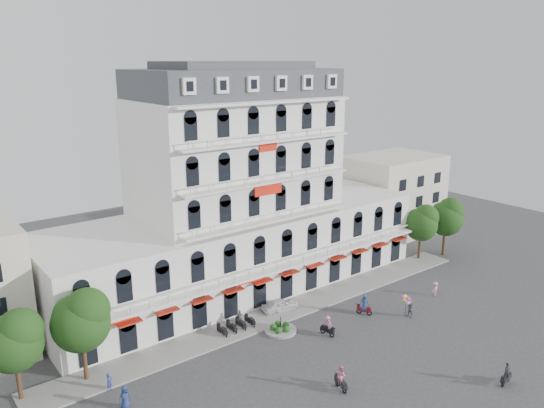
{
  "coord_description": "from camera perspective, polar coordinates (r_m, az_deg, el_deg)",
  "views": [
    {
      "loc": [
        -32.52,
        -30.81,
        25.98
      ],
      "look_at": [
        -0.96,
        10.0,
        11.86
      ],
      "focal_mm": 35.0,
      "sensor_mm": 36.0,
      "label": 1
    }
  ],
  "objects": [
    {
      "name": "tree_west_outer",
      "position": [
        46.18,
        -26.03,
        -12.91
      ],
      "size": [
        4.5,
        4.48,
        7.76
      ],
      "color": "#382314",
      "rests_on": "ground"
    },
    {
      "name": "sidewalk",
      "position": [
        57.56,
        1.39,
        -11.44
      ],
      "size": [
        53.0,
        4.0,
        0.16
      ],
      "primitive_type": "cube",
      "color": "gray",
      "rests_on": "ground"
    },
    {
      "name": "ground",
      "position": [
        51.78,
        7.9,
        -14.97
      ],
      "size": [
        120.0,
        120.0,
        0.0
      ],
      "primitive_type": "plane",
      "color": "#38383A",
      "rests_on": "ground"
    },
    {
      "name": "parked_car",
      "position": [
        57.5,
        0.88,
        -10.8
      ],
      "size": [
        4.22,
        2.21,
        1.37
      ],
      "primitive_type": "imported",
      "rotation": [
        0.0,
        0.0,
        1.42
      ],
      "color": "silver",
      "rests_on": "ground"
    },
    {
      "name": "balloon_vendor",
      "position": [
        57.69,
        14.53,
        -10.6
      ],
      "size": [
        1.34,
        1.29,
        2.45
      ],
      "color": "slate",
      "rests_on": "ground"
    },
    {
      "name": "pedestrian_mid",
      "position": [
        54.68,
        -3.49,
        -12.11
      ],
      "size": [
        1.02,
        0.53,
        1.66
      ],
      "primitive_type": "imported",
      "rotation": [
        0.0,
        0.0,
        3.01
      ],
      "color": "slate",
      "rests_on": "ground"
    },
    {
      "name": "traffic_island",
      "position": [
        53.74,
        0.91,
        -13.3
      ],
      "size": [
        3.2,
        3.2,
        1.6
      ],
      "color": "gray",
      "rests_on": "ground"
    },
    {
      "name": "tree_east_inner",
      "position": [
        72.77,
        15.8,
        -1.87
      ],
      "size": [
        4.4,
        4.37,
        7.57
      ],
      "color": "#382314",
      "rests_on": "ground"
    },
    {
      "name": "parked_scooter_row",
      "position": [
        54.12,
        -3.85,
        -13.42
      ],
      "size": [
        4.4,
        1.8,
        1.1
      ],
      "primitive_type": null,
      "color": "black",
      "rests_on": "ground"
    },
    {
      "name": "tree_west_inner",
      "position": [
        46.57,
        -19.85,
        -11.51
      ],
      "size": [
        4.76,
        4.76,
        8.25
      ],
      "color": "#382314",
      "rests_on": "ground"
    },
    {
      "name": "rider_east",
      "position": [
        57.35,
        9.92,
        -10.56
      ],
      "size": [
        1.04,
        1.54,
        2.33
      ],
      "rotation": [
        0.0,
        0.0,
        2.08
      ],
      "color": "maroon",
      "rests_on": "ground"
    },
    {
      "name": "rider_northeast",
      "position": [
        49.72,
        23.92,
        -16.34
      ],
      "size": [
        1.7,
        0.54,
        2.02
      ],
      "rotation": [
        0.0,
        0.0,
        3.27
      ],
      "color": "black",
      "rests_on": "ground"
    },
    {
      "name": "pedestrian_left",
      "position": [
        44.68,
        -15.55,
        -19.4
      ],
      "size": [
        0.98,
        0.69,
        1.89
      ],
      "primitive_type": "imported",
      "rotation": [
        0.0,
        0.0,
        -0.1
      ],
      "color": "navy",
      "rests_on": "ground"
    },
    {
      "name": "pedestrian_far",
      "position": [
        47.07,
        -17.1,
        -17.84
      ],
      "size": [
        0.67,
        0.59,
        1.54
      ],
      "primitive_type": "imported",
      "rotation": [
        0.0,
        0.0,
        0.48
      ],
      "color": "navy",
      "rests_on": "ground"
    },
    {
      "name": "rider_southwest",
      "position": [
        45.45,
        7.45,
        -17.98
      ],
      "size": [
        0.84,
        1.68,
        2.22
      ],
      "rotation": [
        0.0,
        0.0,
        1.34
      ],
      "color": "black",
      "rests_on": "ground"
    },
    {
      "name": "pedestrian_right",
      "position": [
        63.65,
        17.14,
        -8.71
      ],
      "size": [
        1.15,
        0.78,
        1.64
      ],
      "primitive_type": "imported",
      "rotation": [
        0.0,
        0.0,
        3.32
      ],
      "color": "pink",
      "rests_on": "ground"
    },
    {
      "name": "tree_east_outer",
      "position": [
        75.29,
        18.25,
        -1.23
      ],
      "size": [
        4.65,
        4.65,
        8.05
      ],
      "color": "#382314",
      "rests_on": "ground"
    },
    {
      "name": "main_building",
      "position": [
        60.79,
        -3.9,
        -0.01
      ],
      "size": [
        45.0,
        15.0,
        25.8
      ],
      "color": "silver",
      "rests_on": "ground"
    },
    {
      "name": "flank_building_east",
      "position": [
        83.0,
        12.79,
        0.99
      ],
      "size": [
        14.0,
        10.0,
        12.0
      ],
      "primitive_type": "cube",
      "color": "beige",
      "rests_on": "ground"
    },
    {
      "name": "rider_center",
      "position": [
        52.97,
        5.98,
        -12.82
      ],
      "size": [
        0.76,
        1.7,
        2.08
      ],
      "rotation": [
        0.0,
        0.0,
        4.88
      ],
      "color": "black",
      "rests_on": "ground"
    }
  ]
}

